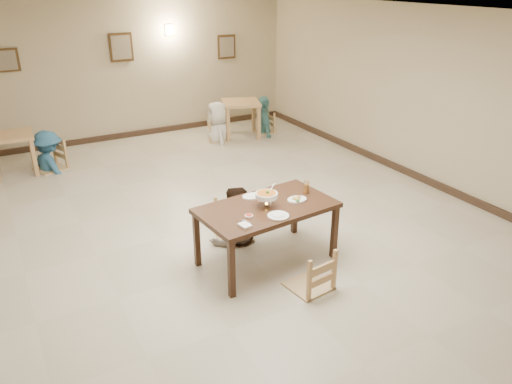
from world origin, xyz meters
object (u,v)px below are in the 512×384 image
bg_diner_b (44,131)px  bg_diner_c (217,102)px  main_table (267,212)px  bg_chair_rr (264,113)px  chair_near (310,250)px  bg_chair_rl (218,121)px  bg_chair_lr (46,142)px  drink_glass (306,188)px  bg_table_right (241,107)px  bg_diner_d (264,96)px  chair_far (233,204)px  main_diner (234,188)px  curry_warmer (267,195)px  bg_table_left (11,142)px

bg_diner_b → bg_diner_c: bearing=-114.7°
main_table → bg_chair_rr: size_ratio=1.96×
chair_near → bg_chair_rl: 5.91m
bg_chair_rl → bg_chair_lr: bearing=109.2°
bg_chair_lr → bg_chair_rl: size_ratio=1.20×
drink_glass → bg_chair_lr: size_ratio=0.14×
bg_table_right → bg_chair_rl: bg_chair_rl is taller
bg_diner_b → bg_diner_d: size_ratio=0.89×
chair_far → bg_diner_b: 4.50m
main_diner → bg_chair_rr: bearing=-128.4°
main_diner → bg_table_right: (2.32, 4.29, -0.12)m
main_diner → drink_glass: (0.76, -0.61, 0.08)m
chair_near → bg_chair_lr: 6.02m
curry_warmer → bg_diner_c: bg_diner_c is taller
chair_far → chair_near: 1.58m
main_diner → bg_chair_rl: size_ratio=1.74×
main_table → bg_diner_d: (2.82, 5.03, 0.14)m
bg_table_right → bg_chair_rl: bearing=-176.8°
drink_glass → bg_chair_lr: (-2.62, 4.78, -0.33)m
bg_chair_rl → bg_diner_c: size_ratio=0.52×
bg_chair_rr → bg_diner_b: (-4.79, -0.15, 0.31)m
bg_diner_b → bg_diner_c: (3.58, 0.09, 0.12)m
bg_chair_lr → bg_diner_c: (3.58, 0.09, 0.34)m
bg_table_right → bg_diner_d: (0.60, 0.03, 0.18)m
drink_glass → bg_table_left: drink_glass is taller
main_table → chair_near: (0.15, -0.76, -0.21)m
chair_near → bg_diner_b: bearing=-76.9°
chair_far → chair_near: bearing=-71.4°
main_diner → bg_diner_d: 5.21m
bg_table_left → bg_diner_d: bearing=0.7°
chair_far → bg_table_left: bearing=131.2°
curry_warmer → bg_diner_c: (1.62, 4.97, -0.06)m
bg_chair_lr → bg_diner_c: bg_diner_c is taller
bg_diner_b → bg_diner_c: 3.58m
bg_table_right → chair_far: bearing=-118.6°
bg_table_right → bg_diner_d: 0.63m
main_diner → curry_warmer: (0.09, -0.72, 0.15)m
chair_far → bg_table_left: size_ratio=1.28×
drink_glass → bg_table_right: bearing=72.3°
main_table → bg_diner_d: size_ratio=1.04×
curry_warmer → bg_chair_rl: bearing=71.9°
bg_table_left → bg_diner_d: 5.37m
chair_near → bg_table_right: chair_near is taller
main_table → bg_table_left: (-2.55, 4.96, -0.09)m
bg_table_right → bg_diner_c: 0.64m
chair_near → bg_chair_lr: (-2.11, 5.64, 0.04)m
chair_near → main_diner: main_diner is taller
main_table → main_diner: main_diner is taller
bg_diner_b → bg_diner_d: 4.79m
chair_far → bg_diner_c: bg_diner_c is taller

